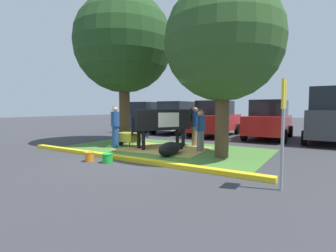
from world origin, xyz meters
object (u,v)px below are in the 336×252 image
(person_handler, at_px, (115,125))
(sedan_red, at_px, (269,120))
(bucket_orange, at_px, (89,157))
(sedan_silver, at_px, (177,118))
(calf_lying, at_px, (170,149))
(sedan_blue, at_px, (146,117))
(cow_holstein, at_px, (164,120))
(person_visitor_far, at_px, (200,130))
(hatchback_white, at_px, (215,119))
(wheelbarrow, at_px, (128,137))
(shade_tree_left, at_px, (124,44))
(shade_tree_right, at_px, (223,42))
(bucket_green, at_px, (107,158))
(parking_sign, at_px, (283,113))
(person_visitor_near, at_px, (195,125))
(suv_dark_grey, at_px, (330,115))

(person_handler, bearing_deg, sedan_red, 53.88)
(bucket_orange, distance_m, sedan_silver, 9.17)
(calf_lying, relative_size, sedan_blue, 0.29)
(calf_lying, bearing_deg, bucket_orange, -128.38)
(cow_holstein, bearing_deg, sedan_silver, 115.58)
(person_visitor_far, relative_size, hatchback_white, 0.34)
(calf_lying, xyz_separation_m, sedan_red, (1.88, 6.72, 0.75))
(person_visitor_far, distance_m, wheelbarrow, 3.18)
(sedan_silver, bearing_deg, shade_tree_left, -86.79)
(cow_holstein, relative_size, person_visitor_far, 1.88)
(shade_tree_right, xyz_separation_m, bucket_orange, (-3.18, -2.65, -3.52))
(bucket_green, xyz_separation_m, hatchback_white, (0.00, 8.46, 0.84))
(parking_sign, relative_size, sedan_red, 0.49)
(bucket_orange, height_order, sedan_red, sedan_red)
(shade_tree_left, distance_m, bucket_orange, 5.96)
(shade_tree_left, bearing_deg, sedan_blue, 118.07)
(person_visitor_near, distance_m, hatchback_white, 4.31)
(person_handler, bearing_deg, shade_tree_left, 117.04)
(cow_holstein, height_order, bucket_green, cow_holstein)
(person_handler, xyz_separation_m, parking_sign, (6.49, -2.12, 0.61))
(shade_tree_right, relative_size, bucket_green, 16.79)
(wheelbarrow, xyz_separation_m, bucket_green, (1.56, -2.66, -0.24))
(cow_holstein, xyz_separation_m, sedan_red, (2.96, 5.47, -0.15))
(parking_sign, distance_m, sedan_red, 8.75)
(bucket_green, distance_m, sedan_red, 9.10)
(shade_tree_left, relative_size, suv_dark_grey, 1.45)
(shade_tree_left, xyz_separation_m, hatchback_white, (2.44, 5.00, -3.52))
(person_handler, bearing_deg, shade_tree_right, 4.12)
(sedan_blue, bearing_deg, person_handler, -62.12)
(shade_tree_right, bearing_deg, wheelbarrow, 177.52)
(shade_tree_left, relative_size, sedan_blue, 1.52)
(sedan_blue, bearing_deg, person_visitor_far, -40.20)
(sedan_blue, bearing_deg, sedan_silver, -4.72)
(calf_lying, distance_m, parking_sign, 4.31)
(hatchback_white, bearing_deg, sedan_red, 2.48)
(sedan_blue, bearing_deg, shade_tree_left, -61.93)
(calf_lying, height_order, hatchback_white, hatchback_white)
(suv_dark_grey, bearing_deg, sedan_silver, 178.96)
(shade_tree_left, height_order, parking_sign, shade_tree_left)
(person_visitor_far, bearing_deg, shade_tree_left, 174.59)
(shade_tree_right, relative_size, sedan_blue, 1.25)
(parking_sign, relative_size, bucket_green, 6.52)
(cow_holstein, xyz_separation_m, bucket_orange, (-0.53, -3.29, -0.99))
(shade_tree_right, height_order, hatchback_white, shade_tree_right)
(person_visitor_far, relative_size, wheelbarrow, 0.94)
(shade_tree_left, xyz_separation_m, sedan_silver, (-0.29, 5.25, -3.52))
(shade_tree_right, height_order, bucket_orange, shade_tree_right)
(shade_tree_left, height_order, person_visitor_far, shade_tree_left)
(sedan_blue, bearing_deg, hatchback_white, -5.01)
(cow_holstein, relative_size, sedan_red, 0.64)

